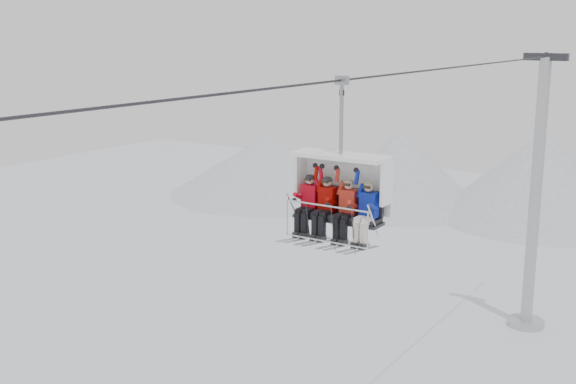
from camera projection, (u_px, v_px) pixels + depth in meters
The scene contains 7 objects.
lift_tower_right at pixel (534, 214), 35.02m from camera, with size 2.00×1.80×13.48m.
haul_cable at pixel (288, 86), 15.37m from camera, with size 0.06×0.06×50.00m, color #2C2C31.
chairlift_carrier at pixel (343, 185), 17.99m from camera, with size 2.47×1.17×3.98m.
skier_far_left at pixel (308, 202), 18.28m from camera, with size 0.42×1.69×1.67m.
skier_center_left at pixel (325, 204), 18.01m from camera, with size 0.42×1.69×1.67m.
skier_center_right at pixel (347, 208), 17.69m from camera, with size 0.42×1.69×1.67m.
skier_far_right at pixel (367, 210), 17.40m from camera, with size 0.42×1.69×1.67m.
Camera 1 is at (8.42, -13.00, 14.44)m, focal length 45.00 mm.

